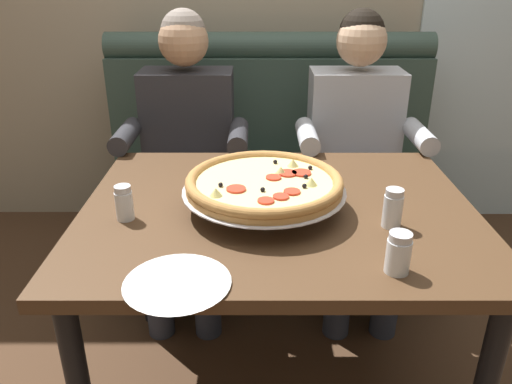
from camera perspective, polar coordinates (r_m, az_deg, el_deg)
name	(u,v)px	position (r m, az deg, el deg)	size (l,w,h in m)	color
booth_bench	(268,187)	(2.56, 1.36, 0.54)	(1.65, 0.78, 1.13)	#384C42
dining_table	(276,231)	(1.59, 2.32, -4.47)	(1.20, 0.96, 0.76)	#4C331E
diner_left	(185,147)	(2.21, -8.06, 5.12)	(0.54, 0.64, 1.27)	#2D3342
diner_right	(355,147)	(2.24, 11.20, 5.09)	(0.54, 0.64, 1.27)	#2D3342
pizza	(263,184)	(1.49, 0.78, 0.94)	(0.49, 0.49, 0.12)	silver
shaker_pepper_flakes	(397,255)	(1.25, 15.69, -6.95)	(0.06, 0.06, 0.11)	white
shaker_oregano	(123,205)	(1.50, -14.91, -1.47)	(0.05, 0.05, 0.11)	white
shaker_parmesan	(391,211)	(1.46, 15.09, -2.06)	(0.05, 0.05, 0.11)	white
plate_near_left	(176,281)	(1.19, -9.12, -9.95)	(0.25, 0.25, 0.02)	white
patio_chair	(430,99)	(4.01, 19.20, 9.98)	(0.40, 0.40, 0.86)	black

